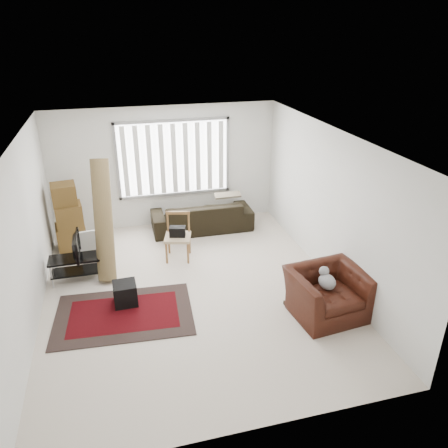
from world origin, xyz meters
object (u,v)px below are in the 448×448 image
object	(u,v)px
side_chair	(178,235)
armchair	(328,290)
tv_stand	(76,264)
moving_boxes	(69,219)
sofa	(202,212)

from	to	relation	value
side_chair	armchair	world-z (taller)	side_chair
tv_stand	side_chair	size ratio (longest dim) A/B	1.00
tv_stand	armchair	size ratio (longest dim) A/B	0.73
tv_stand	moving_boxes	xyz separation A→B (m)	(-0.15, 1.33, 0.32)
moving_boxes	sofa	bearing A→B (deg)	4.45
moving_boxes	side_chair	world-z (taller)	moving_boxes
side_chair	tv_stand	bearing A→B (deg)	-154.77
moving_boxes	armchair	bearing A→B (deg)	-40.03
sofa	side_chair	bearing A→B (deg)	59.22
tv_stand	armchair	xyz separation A→B (m)	(3.91, -2.08, 0.10)
armchair	side_chair	bearing A→B (deg)	123.11
moving_boxes	sofa	world-z (taller)	moving_boxes
armchair	tv_stand	bearing A→B (deg)	145.76
moving_boxes	side_chair	size ratio (longest dim) A/B	1.52
side_chair	armchair	xyz separation A→B (m)	(2.00, -2.43, -0.07)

